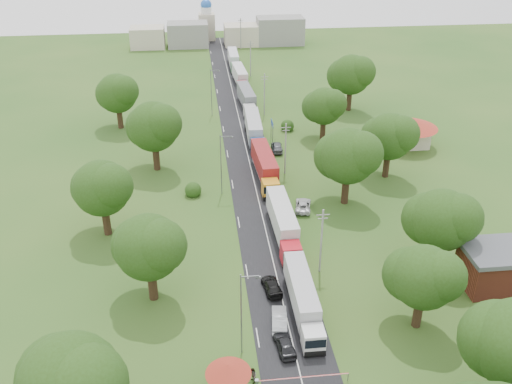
{
  "coord_description": "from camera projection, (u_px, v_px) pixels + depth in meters",
  "views": [
    {
      "loc": [
        -8.98,
        -64.22,
        42.86
      ],
      "look_at": [
        -0.71,
        9.39,
        3.0
      ],
      "focal_mm": 40.0,
      "sensor_mm": 36.0,
      "label": 1
    }
  ],
  "objects": [
    {
      "name": "lamp_1",
      "position": [
        222.0,
        162.0,
        87.36
      ],
      "size": [
        2.03,
        0.22,
        10.0
      ],
      "color": "slate",
      "rests_on": "ground"
    },
    {
      "name": "tree_11",
      "position": [
        102.0,
        188.0,
        76.31
      ],
      "size": [
        8.8,
        8.8,
        11.07
      ],
      "color": "#382616",
      "rests_on": "ground"
    },
    {
      "name": "truck_5",
      "position": [
        240.0,
        76.0,
        138.18
      ],
      "size": [
        3.11,
        14.28,
        3.94
      ],
      "color": "maroon",
      "rests_on": "ground"
    },
    {
      "name": "pole_2",
      "position": [
        285.0,
        148.0,
        94.09
      ],
      "size": [
        1.6,
        0.24,
        9.0
      ],
      "color": "gray",
      "rests_on": "ground"
    },
    {
      "name": "road",
      "position": [
        253.0,
        178.0,
        94.89
      ],
      "size": [
        8.0,
        200.0,
        0.04
      ],
      "primitive_type": "cube",
      "color": "black",
      "rests_on": "ground"
    },
    {
      "name": "truck_2",
      "position": [
        265.0,
        166.0,
        93.5
      ],
      "size": [
        3.21,
        15.39,
        4.25
      ],
      "color": "orange",
      "rests_on": "ground"
    },
    {
      "name": "house_brick",
      "position": [
        497.0,
        267.0,
        68.19
      ],
      "size": [
        8.6,
        6.6,
        5.2
      ],
      "color": "maroon",
      "rests_on": "ground"
    },
    {
      "name": "lamp_0",
      "position": [
        243.0,
        311.0,
        56.73
      ],
      "size": [
        2.03,
        0.22,
        10.0
      ],
      "color": "slate",
      "rests_on": "ground"
    },
    {
      "name": "pedestrian_booth",
      "position": [
        253.0,
        376.0,
        55.33
      ],
      "size": [
        0.84,
        0.98,
        1.76
      ],
      "primitive_type": "imported",
      "rotation": [
        0.0,
        0.0,
        -1.35
      ],
      "color": "gray",
      "rests_on": "ground"
    },
    {
      "name": "truck_0",
      "position": [
        303.0,
        298.0,
        63.98
      ],
      "size": [
        2.44,
        13.96,
        3.87
      ],
      "color": "silver",
      "rests_on": "ground"
    },
    {
      "name": "pole_1",
      "position": [
        321.0,
        240.0,
        69.58
      ],
      "size": [
        1.6,
        0.24,
        9.0
      ],
      "color": "gray",
      "rests_on": "ground"
    },
    {
      "name": "tree_2",
      "position": [
        423.0,
        276.0,
        60.01
      ],
      "size": [
        8.0,
        8.0,
        10.1
      ],
      "color": "#382616",
      "rests_on": "ground"
    },
    {
      "name": "truck_6",
      "position": [
        234.0,
        59.0,
        152.06
      ],
      "size": [
        2.47,
        13.85,
        3.84
      ],
      "color": "#296E38",
      "rests_on": "ground"
    },
    {
      "name": "tree_12",
      "position": [
        153.0,
        126.0,
        94.12
      ],
      "size": [
        9.6,
        9.6,
        12.05
      ],
      "color": "#382616",
      "rests_on": "ground"
    },
    {
      "name": "truck_3",
      "position": [
        254.0,
        130.0,
        107.66
      ],
      "size": [
        2.99,
        15.16,
        4.19
      ],
      "color": "#1B59A3",
      "rests_on": "ground"
    },
    {
      "name": "tree_13",
      "position": [
        117.0,
        93.0,
        111.12
      ],
      "size": [
        8.8,
        8.8,
        11.07
      ],
      "color": "#382616",
      "rests_on": "ground"
    },
    {
      "name": "lamp_2",
      "position": [
        212.0,
        90.0,
        117.99
      ],
      "size": [
        2.03,
        0.22,
        10.0
      ],
      "color": "slate",
      "rests_on": "ground"
    },
    {
      "name": "tree_5",
      "position": [
        389.0,
        136.0,
        92.02
      ],
      "size": [
        8.8,
        8.8,
        11.07
      ],
      "color": "#382616",
      "rests_on": "ground"
    },
    {
      "name": "tree_4",
      "position": [
        348.0,
        156.0,
        83.84
      ],
      "size": [
        9.6,
        9.6,
        12.05
      ],
      "color": "#382616",
      "rests_on": "ground"
    },
    {
      "name": "boom_barrier",
      "position": [
        289.0,
        379.0,
        54.96
      ],
      "size": [
        9.22,
        0.35,
        1.18
      ],
      "color": "slate",
      "rests_on": "ground"
    },
    {
      "name": "guard_booth",
      "position": [
        228.0,
        375.0,
        53.78
      ],
      "size": [
        4.4,
        4.4,
        3.45
      ],
      "color": "beige",
      "rests_on": "ground"
    },
    {
      "name": "tree_7",
      "position": [
        351.0,
        74.0,
        119.93
      ],
      "size": [
        9.6,
        9.6,
        12.05
      ],
      "color": "#382616",
      "rests_on": "ground"
    },
    {
      "name": "car_verge_near",
      "position": [
        303.0,
        205.0,
        85.29
      ],
      "size": [
        3.24,
        5.25,
        1.36
      ],
      "primitive_type": "imported",
      "rotation": [
        0.0,
        0.0,
        2.93
      ],
      "color": "silver",
      "rests_on": "ground"
    },
    {
      "name": "car_lane_rear",
      "position": [
        272.0,
        286.0,
        68.08
      ],
      "size": [
        2.4,
        4.85,
        1.35
      ],
      "primitive_type": "imported",
      "rotation": [
        0.0,
        0.0,
        3.25
      ],
      "color": "black",
      "rests_on": "ground"
    },
    {
      "name": "car_lane_front",
      "position": [
        285.0,
        345.0,
        59.35
      ],
      "size": [
        2.17,
        4.44,
        1.46
      ],
      "primitive_type": "imported",
      "rotation": [
        0.0,
        0.0,
        3.25
      ],
      "color": "black",
      "rests_on": "ground"
    },
    {
      "name": "distant_town",
      "position": [
        223.0,
        34.0,
        172.06
      ],
      "size": [
        52.0,
        8.0,
        8.0
      ],
      "color": "gray",
      "rests_on": "ground"
    },
    {
      "name": "pole_3",
      "position": [
        264.0,
        94.0,
        118.59
      ],
      "size": [
        1.6,
        0.24,
        9.0
      ],
      "color": "gray",
      "rests_on": "ground"
    },
    {
      "name": "tree_9",
      "position": [
        71.0,
        382.0,
        45.6
      ],
      "size": [
        9.6,
        9.6,
        12.05
      ],
      "color": "#382616",
      "rests_on": "ground"
    },
    {
      "name": "tree_3",
      "position": [
        441.0,
        219.0,
        69.07
      ],
      "size": [
        8.8,
        8.8,
        11.07
      ],
      "color": "#382616",
      "rests_on": "ground"
    },
    {
      "name": "pole_5",
      "position": [
        241.0,
        33.0,
        167.59
      ],
      "size": [
        1.6,
        0.24,
        9.0
      ],
      "color": "gray",
      "rests_on": "ground"
    },
    {
      "name": "info_sign",
      "position": [
        272.0,
        126.0,
        107.11
      ],
      "size": [
        0.12,
        3.1,
        4.1
      ],
      "color": "slate",
      "rests_on": "ground"
    },
    {
      "name": "church",
      "position": [
        207.0,
        22.0,
        177.7
      ],
      "size": [
        5.0,
        5.0,
        12.3
      ],
      "color": "beige",
      "rests_on": "ground"
    },
    {
      "name": "car_lane_mid",
      "position": [
        279.0,
        319.0,
        62.77
      ],
      "size": [
        2.18,
        4.81,
        1.53
      ],
      "primitive_type": "imported",
      "rotation": [
        0.0,
        0.0,
        3.02
      ],
      "color": "#AAAEB3",
      "rests_on": "ground"
    },
    {
      "name": "car_verge_far",
      "position": [
        277.0,
        147.0,
        104.02
      ],
      "size": [
        2.15,
        4.85,
        1.62
      ],
      "primitive_type": "imported",
      "rotation": [
        0.0,
        0.0,
        3.09
      ],
      "color": "#4C4F53",
      "rests_on": "ground"
    },
    {
      "name": "truck_1",
      "position": [
        283.0,
        223.0,
        77.94
      ],
      "size": [
        2.88,
        15.14,
        4.19
      ],
      "color": "red",
      "rests_on": "ground"
    },
    {
      "name": "house_cream",
      "position": [
        409.0,
        127.0,
        104.86
      ],
      "size": [
        10.08,
        10.08,
        5.8
      ],
      "color": "beige",
      "rests_on": "ground"
    },
    {
      "name": "pole_4",
      "position": [
        251.0,
        58.0,
        143.09
      ],
      "size": [
        1.6,
        0.24,
        9.0
      ],
      "color": "gray",
      "rests_on": "ground"
    },
    {
      "name": "truck_4",
      "position": [
        247.0,
        98.0,
        123.79
      ],
      "size": [
        3.27,
        14.55,
        4.02
      ],
      "color": "#BBBBBB",
      "rests_on": "ground"
    },
    {
      "name": "tree_10",
      "position": [
        149.0,
        246.0,
        63.88
      ],
      "size": [
        8.8,
        8.8,
        11.07
      ],
      "color": "#382616",
      "rests_on": "ground"
    },
    {
      "name": "tree_6",
      "position": [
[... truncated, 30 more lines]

